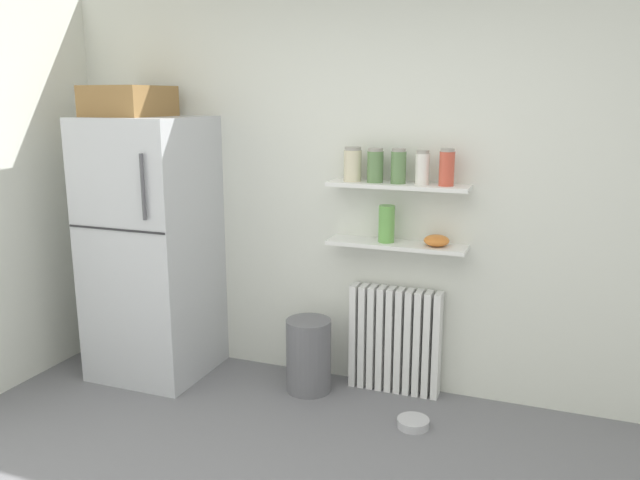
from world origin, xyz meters
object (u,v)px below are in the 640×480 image
object	(u,v)px
storage_jar_0	(353,164)
vase	(387,224)
shelf_bowl	(437,241)
storage_jar_2	(398,166)
storage_jar_4	(447,167)
radiator	(395,340)
refrigerator	(151,242)
storage_jar_3	(422,168)
storage_jar_1	(375,166)
pet_food_bowl	(413,423)
trash_bin	(309,355)

from	to	relation	value
storage_jar_0	vase	bearing A→B (deg)	0.00
storage_jar_0	shelf_bowl	size ratio (longest dim) A/B	1.38
storage_jar_2	storage_jar_4	bearing A→B (deg)	0.00
radiator	storage_jar_0	world-z (taller)	storage_jar_0
refrigerator	storage_jar_3	world-z (taller)	refrigerator
storage_jar_0	shelf_bowl	distance (m)	0.70
radiator	storage_jar_3	world-z (taller)	storage_jar_3
storage_jar_1	radiator	bearing A→B (deg)	11.63
storage_jar_2	pet_food_bowl	xyz separation A→B (m)	(0.23, -0.40, -1.45)
storage_jar_0	storage_jar_4	bearing A→B (deg)	0.00
trash_bin	storage_jar_3	bearing A→B (deg)	14.16
radiator	storage_jar_0	bearing A→B (deg)	-174.12
refrigerator	shelf_bowl	bearing A→B (deg)	7.36
trash_bin	shelf_bowl	bearing A→B (deg)	12.33
shelf_bowl	storage_jar_0	bearing A→B (deg)	-180.00
storage_jar_0	pet_food_bowl	distance (m)	1.60
radiator	trash_bin	bearing A→B (deg)	-159.20
storage_jar_2	shelf_bowl	world-z (taller)	storage_jar_2
radiator	storage_jar_2	size ratio (longest dim) A/B	3.27
refrigerator	pet_food_bowl	size ratio (longest dim) A/B	10.38
storage_jar_2	pet_food_bowl	bearing A→B (deg)	-60.40
storage_jar_0	radiator	bearing A→B (deg)	5.88
radiator	refrigerator	bearing A→B (deg)	-170.52
vase	pet_food_bowl	world-z (taller)	vase
radiator	trash_bin	size ratio (longest dim) A/B	1.44
refrigerator	storage_jar_3	xyz separation A→B (m)	(1.79, 0.24, 0.55)
storage_jar_1	storage_jar_3	world-z (taller)	storage_jar_1
storage_jar_3	vase	size ratio (longest dim) A/B	0.89
radiator	storage_jar_2	xyz separation A→B (m)	(0.00, -0.03, 1.13)
storage_jar_4	shelf_bowl	size ratio (longest dim) A/B	1.43
radiator	storage_jar_4	distance (m)	1.17
vase	storage_jar_1	bearing A→B (deg)	180.00
vase	trash_bin	distance (m)	1.00
vase	refrigerator	bearing A→B (deg)	-171.19
pet_food_bowl	radiator	bearing A→B (deg)	117.87
shelf_bowl	trash_bin	size ratio (longest dim) A/B	0.32
vase	storage_jar_4	bearing A→B (deg)	0.00
radiator	storage_jar_4	size ratio (longest dim) A/B	3.15
shelf_bowl	pet_food_bowl	distance (m)	1.09
refrigerator	storage_jar_3	distance (m)	1.89
refrigerator	radiator	xyz separation A→B (m)	(1.64, 0.27, -0.58)
storage_jar_0	storage_jar_4	world-z (taller)	storage_jar_4
storage_jar_0	trash_bin	bearing A→B (deg)	-143.94
storage_jar_3	storage_jar_4	xyz separation A→B (m)	(0.15, -0.00, 0.01)
radiator	pet_food_bowl	distance (m)	0.59
refrigerator	vase	distance (m)	1.61
vase	shelf_bowl	distance (m)	0.32
vase	trash_bin	xyz separation A→B (m)	(-0.46, -0.17, -0.88)
storage_jar_2	trash_bin	distance (m)	1.35
pet_food_bowl	shelf_bowl	bearing A→B (deg)	87.03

